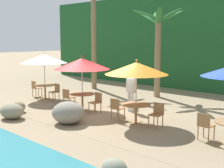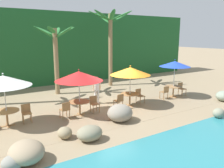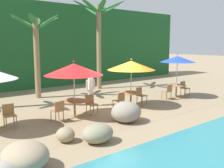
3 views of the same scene
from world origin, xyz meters
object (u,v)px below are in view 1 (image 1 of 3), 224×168
at_px(dining_table_white, 45,87).
at_px(palm_tree_nearest, 94,16).
at_px(dining_table_orange, 136,107).
at_px(chair_orange_seaward, 157,113).
at_px(umbrella_orange, 136,68).
at_px(chair_white_seaward, 55,91).
at_px(dining_table_red, 82,96).
at_px(waiter_in_white, 131,89).
at_px(chair_red_inland, 68,97).
at_px(chair_blue_inland, 205,124).
at_px(chair_red_seaward, 96,101).
at_px(umbrella_white, 44,59).
at_px(palm_tree_second, 158,37).
at_px(chair_orange_inland, 117,107).
at_px(umbrella_red, 82,64).
at_px(chair_white_inland, 36,87).

xyz_separation_m(dining_table_white, palm_tree_nearest, (-0.67, 4.15, 3.91)).
xyz_separation_m(dining_table_orange, chair_orange_seaward, (0.84, 0.16, -0.10)).
bearing_deg(chair_orange_seaward, umbrella_orange, -168.96).
relative_size(chair_white_seaward, dining_table_red, 0.79).
height_order(chair_white_seaward, waiter_in_white, waiter_in_white).
relative_size(chair_red_inland, chair_blue_inland, 1.00).
xyz_separation_m(chair_red_seaward, chair_orange_seaward, (3.11, 0.01, 0.00)).
distance_m(chair_orange_seaward, palm_tree_nearest, 10.05).
bearing_deg(chair_red_seaward, umbrella_white, 175.45).
distance_m(chair_white_seaward, chair_orange_seaward, 6.54).
height_order(dining_table_white, palm_tree_second, palm_tree_second).
xyz_separation_m(dining_table_orange, chair_orange_inland, (-0.84, -0.14, -0.10)).
distance_m(palm_tree_second, waiter_in_white, 4.41).
xyz_separation_m(umbrella_white, chair_orange_seaward, (7.38, -0.33, -1.60)).
xyz_separation_m(umbrella_red, chair_orange_inland, (2.28, -0.25, -1.55)).
distance_m(umbrella_red, umbrella_orange, 3.13).
distance_m(dining_table_white, umbrella_orange, 6.72).
xyz_separation_m(umbrella_white, dining_table_white, (-0.00, 0.00, -1.50)).
bearing_deg(umbrella_orange, palm_tree_second, 117.65).
relative_size(palm_tree_second, waiter_in_white, 2.76).
height_order(umbrella_orange, waiter_in_white, umbrella_orange).
xyz_separation_m(chair_white_inland, dining_table_orange, (7.40, -0.46, 0.10)).
height_order(chair_white_seaward, umbrella_red, umbrella_red).
height_order(dining_table_white, chair_red_inland, chair_red_inland).
bearing_deg(umbrella_white, umbrella_orange, -4.30).
relative_size(umbrella_white, chair_red_seaward, 2.83).
distance_m(dining_table_red, palm_tree_second, 5.58).
bearing_deg(waiter_in_white, umbrella_red, -142.71).
distance_m(chair_red_seaward, chair_orange_inland, 1.46).
bearing_deg(umbrella_orange, dining_table_white, 175.70).
distance_m(dining_table_white, palm_tree_second, 6.52).
bearing_deg(palm_tree_second, umbrella_white, -130.78).
distance_m(umbrella_red, chair_red_inland, 1.77).
xyz_separation_m(chair_blue_inland, waiter_in_white, (-4.21, 1.44, 0.47)).
relative_size(umbrella_white, dining_table_orange, 2.24).
relative_size(chair_white_inland, chair_orange_seaward, 1.00).
height_order(chair_white_inland, palm_tree_second, palm_tree_second).
relative_size(umbrella_white, umbrella_red, 1.01).
bearing_deg(dining_table_orange, palm_tree_second, 117.65).
relative_size(dining_table_white, chair_blue_inland, 1.26).
bearing_deg(chair_red_seaward, chair_white_inland, 176.52).
bearing_deg(umbrella_red, dining_table_orange, -1.97).
height_order(chair_red_seaward, chair_red_inland, same).
bearing_deg(chair_blue_inland, palm_tree_second, 136.89).
xyz_separation_m(dining_table_white, chair_white_inland, (-0.85, -0.03, -0.10)).
bearing_deg(dining_table_white, chair_white_seaward, 2.62).
distance_m(umbrella_red, chair_orange_seaward, 4.26).
relative_size(dining_table_orange, chair_blue_inland, 1.26).
bearing_deg(chair_red_seaward, umbrella_red, -177.02).
xyz_separation_m(chair_white_inland, umbrella_red, (4.27, -0.36, 1.55)).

